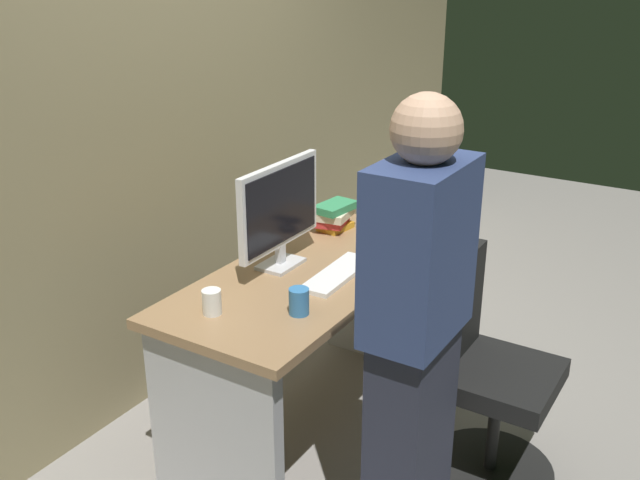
% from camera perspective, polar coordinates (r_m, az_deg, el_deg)
% --- Properties ---
extents(ground_plane, '(9.00, 9.00, 0.00)m').
position_cam_1_polar(ground_plane, '(3.46, -0.73, -13.94)').
color(ground_plane, gray).
extents(wall_back, '(6.40, 0.10, 3.00)m').
position_cam_1_polar(wall_back, '(3.37, -12.98, 12.37)').
color(wall_back, '#8C7F5B').
rests_on(wall_back, ground).
extents(desk, '(1.46, 0.68, 0.76)m').
position_cam_1_polar(desk, '(3.18, -0.77, -6.26)').
color(desk, '#93704C').
rests_on(desk, ground).
extents(office_chair, '(0.52, 0.52, 0.94)m').
position_cam_1_polar(office_chair, '(3.01, 12.84, -10.70)').
color(office_chair, black).
rests_on(office_chair, ground).
extents(person_at_desk, '(0.40, 0.24, 1.64)m').
position_cam_1_polar(person_at_desk, '(2.42, 7.51, -7.43)').
color(person_at_desk, '#262838').
rests_on(person_at_desk, ground).
extents(monitor, '(0.54, 0.14, 0.46)m').
position_cam_1_polar(monitor, '(3.04, -3.18, 2.41)').
color(monitor, silver).
rests_on(monitor, desk).
extents(keyboard, '(0.43, 0.14, 0.02)m').
position_cam_1_polar(keyboard, '(3.02, 1.42, -2.68)').
color(keyboard, white).
rests_on(keyboard, desk).
extents(mouse, '(0.06, 0.10, 0.03)m').
position_cam_1_polar(mouse, '(3.29, 4.08, -0.50)').
color(mouse, black).
rests_on(mouse, desk).
extents(cup_near_keyboard, '(0.08, 0.08, 0.10)m').
position_cam_1_polar(cup_near_keyboard, '(2.70, -1.67, -4.86)').
color(cup_near_keyboard, '#3372B2').
rests_on(cup_near_keyboard, desk).
extents(cup_by_monitor, '(0.07, 0.07, 0.10)m').
position_cam_1_polar(cup_by_monitor, '(2.73, -8.52, -4.85)').
color(cup_by_monitor, white).
rests_on(cup_by_monitor, desk).
extents(book_stack, '(0.23, 0.19, 0.14)m').
position_cam_1_polar(book_stack, '(3.51, 1.10, 1.96)').
color(book_stack, gold).
rests_on(book_stack, desk).
extents(cell_phone, '(0.07, 0.15, 0.01)m').
position_cam_1_polar(cell_phone, '(3.37, 6.30, -0.29)').
color(cell_phone, black).
rests_on(cell_phone, desk).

